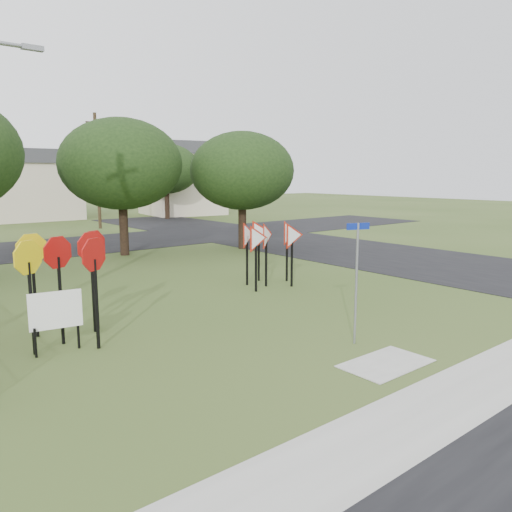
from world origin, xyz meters
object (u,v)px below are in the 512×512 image
Objects in this scene: street_name_sign at (356,275)px; yield_sign_cluster at (268,238)px; info_board at (56,312)px; stop_sign_cluster at (67,263)px.

yield_sign_cluster is at bearing 67.48° from street_name_sign.
street_name_sign is 2.03× the size of info_board.
info_board is at bearing -128.92° from stop_sign_cluster.
street_name_sign reaches higher than yield_sign_cluster.
stop_sign_cluster is 0.87× the size of yield_sign_cluster.
street_name_sign is at bearing -112.52° from yield_sign_cluster.
stop_sign_cluster is 7.96m from yield_sign_cluster.
stop_sign_cluster is at bearing -168.15° from yield_sign_cluster.
info_board is (-8.35, -2.33, -0.80)m from yield_sign_cluster.
street_name_sign is at bearing -41.36° from stop_sign_cluster.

